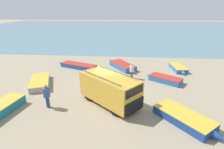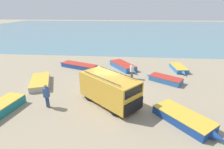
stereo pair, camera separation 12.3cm
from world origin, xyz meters
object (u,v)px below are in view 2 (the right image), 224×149
(fisherman_1, at_px, (46,94))
(parked_van, at_px, (109,89))
(fishing_rowboat_0, at_px, (164,79))
(fishing_rowboat_1, at_px, (123,66))
(fishing_rowboat_4, at_px, (185,119))
(fishing_rowboat_6, at_px, (179,68))
(fishing_rowboat_2, at_px, (40,81))
(fishing_rowboat_5, at_px, (78,66))
(fisherman_0, at_px, (132,70))

(fisherman_1, bearing_deg, parked_van, 135.23)
(fishing_rowboat_0, height_order, fishing_rowboat_1, fishing_rowboat_1)
(fishing_rowboat_4, relative_size, fisherman_1, 2.29)
(parked_van, relative_size, fishing_rowboat_6, 1.31)
(fishing_rowboat_1, xyz_separation_m, fishing_rowboat_6, (6.46, -0.07, -0.05))
(fishing_rowboat_0, distance_m, fishing_rowboat_2, 12.05)
(fishing_rowboat_2, bearing_deg, fishing_rowboat_5, -45.48)
(fishing_rowboat_6, bearing_deg, fisherman_0, -65.28)
(fishing_rowboat_4, distance_m, fishing_rowboat_5, 14.07)
(fishing_rowboat_5, bearing_deg, parked_van, 141.99)
(fishing_rowboat_5, bearing_deg, fishing_rowboat_2, 88.43)
(fishing_rowboat_0, distance_m, fisherman_0, 3.32)
(fishing_rowboat_1, bearing_deg, fishing_rowboat_6, 55.18)
(fishing_rowboat_0, distance_m, fishing_rowboat_5, 10.32)
(fishing_rowboat_2, bearing_deg, fisherman_0, -98.21)
(fishing_rowboat_2, distance_m, fisherman_1, 4.83)
(fishing_rowboat_1, xyz_separation_m, fisherman_0, (0.95, -3.17, 0.66))
(fishing_rowboat_5, bearing_deg, fishing_rowboat_6, -157.68)
(fishing_rowboat_1, relative_size, fisherman_0, 2.76)
(fishing_rowboat_5, bearing_deg, fishing_rowboat_1, -156.44)
(fishing_rowboat_0, bearing_deg, fisherman_0, 25.25)
(fisherman_0, bearing_deg, fishing_rowboat_0, -58.75)
(fishing_rowboat_2, height_order, fishing_rowboat_5, fishing_rowboat_2)
(fishing_rowboat_2, bearing_deg, fishing_rowboat_1, -77.68)
(fishing_rowboat_6, bearing_deg, fishing_rowboat_2, -74.41)
(parked_van, xyz_separation_m, fishing_rowboat_4, (4.98, -2.02, -0.92))
(fishing_rowboat_6, bearing_deg, fishing_rowboat_4, -17.19)
(fishing_rowboat_1, relative_size, fishing_rowboat_2, 0.94)
(fishing_rowboat_1, bearing_deg, fishing_rowboat_2, -89.85)
(fishing_rowboat_0, bearing_deg, parked_van, 77.24)
(fishing_rowboat_2, xyz_separation_m, fishing_rowboat_6, (14.24, 5.24, -0.02))
(fishing_rowboat_6, bearing_deg, fishing_rowboat_1, -95.26)
(fishing_rowboat_2, relative_size, fishing_rowboat_6, 1.26)
(parked_van, xyz_separation_m, fishing_rowboat_0, (4.97, 4.66, -0.94))
(parked_van, height_order, fisherman_0, parked_van)
(fishing_rowboat_0, relative_size, fisherman_0, 2.22)
(fishing_rowboat_0, xyz_separation_m, fisherman_1, (-9.39, -5.66, 0.81))
(parked_van, xyz_separation_m, fisherman_1, (-4.41, -1.01, -0.13))
(parked_van, distance_m, fishing_rowboat_5, 9.48)
(fishing_rowboat_4, bearing_deg, fishing_rowboat_1, 162.43)
(fishing_rowboat_5, xyz_separation_m, fisherman_0, (6.49, -3.01, 0.70))
(fisherman_1, bearing_deg, fisherman_0, 167.34)
(fishing_rowboat_0, xyz_separation_m, fishing_rowboat_1, (-4.16, 3.67, 0.04))
(fishing_rowboat_1, bearing_deg, fishing_rowboat_4, -12.23)
(fishing_rowboat_5, bearing_deg, fishing_rowboat_0, -177.98)
(fishing_rowboat_6, xyz_separation_m, fisherman_1, (-11.68, -9.26, 0.83))
(fishing_rowboat_0, relative_size, fisherman_1, 1.98)
(fishing_rowboat_4, relative_size, fisherman_0, 2.57)
(fisherman_1, bearing_deg, fishing_rowboat_4, 116.24)
(fishing_rowboat_0, xyz_separation_m, fisherman_0, (-3.21, 0.50, 0.69))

